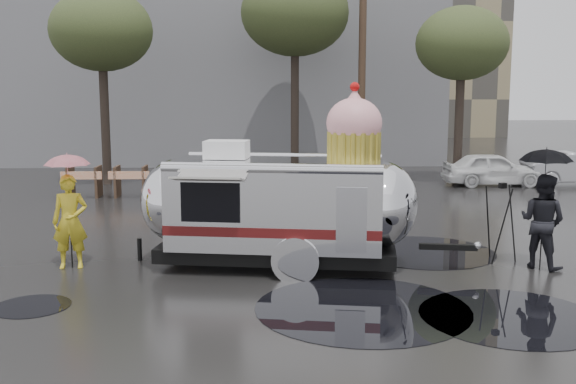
{
  "coord_description": "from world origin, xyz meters",
  "views": [
    {
      "loc": [
        -1.31,
        -11.77,
        3.52
      ],
      "look_at": [
        -0.8,
        1.31,
        1.48
      ],
      "focal_mm": 42.0,
      "sensor_mm": 36.0,
      "label": 1
    }
  ],
  "objects_px": {
    "airstream_trailer": "(282,201)",
    "tripod": "(501,214)",
    "person_right": "(542,221)",
    "person_left": "(70,222)"
  },
  "relations": [
    {
      "from": "person_left",
      "to": "tripod",
      "type": "height_order",
      "value": "person_left"
    },
    {
      "from": "airstream_trailer",
      "to": "tripod",
      "type": "relative_size",
      "value": 4.18
    },
    {
      "from": "person_left",
      "to": "tripod",
      "type": "relative_size",
      "value": 1.14
    },
    {
      "from": "person_right",
      "to": "tripod",
      "type": "height_order",
      "value": "person_right"
    },
    {
      "from": "airstream_trailer",
      "to": "tripod",
      "type": "distance_m",
      "value": 4.47
    },
    {
      "from": "airstream_trailer",
      "to": "person_left",
      "type": "xyz_separation_m",
      "value": [
        -4.15,
        -0.02,
        -0.37
      ]
    },
    {
      "from": "airstream_trailer",
      "to": "person_right",
      "type": "distance_m",
      "value": 5.1
    },
    {
      "from": "person_left",
      "to": "person_right",
      "type": "bearing_deg",
      "value": -8.78
    },
    {
      "from": "airstream_trailer",
      "to": "person_right",
      "type": "bearing_deg",
      "value": 4.69
    },
    {
      "from": "airstream_trailer",
      "to": "tripod",
      "type": "height_order",
      "value": "airstream_trailer"
    }
  ]
}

